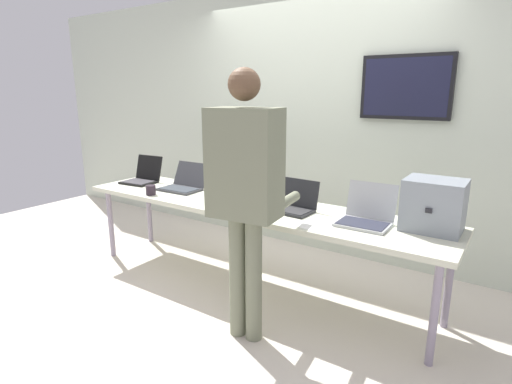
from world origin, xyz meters
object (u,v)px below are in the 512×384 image
Objects in this scene: laptop_station_4 at (366,215)px; laptop_station_3 at (293,204)px; workbench at (249,209)px; equipment_box at (434,205)px; person at (245,182)px; coffee_mug at (151,190)px; laptop_station_0 at (143,177)px; laptop_station_1 at (184,184)px; laptop_station_2 at (233,193)px.

laptop_station_3 is at bearing -179.46° from laptop_station_4.
equipment_box is (1.39, 0.15, 0.22)m from workbench.
person reaches higher than coffee_mug.
workbench is at bearing -2.42° from laptop_station_0.
person is (1.21, -0.69, 0.29)m from laptop_station_1.
coffee_mug is at bearing -157.01° from laptop_station_2.
workbench is at bearing -175.58° from laptop_station_3.
laptop_station_4 is at bearing -164.53° from equipment_box.
laptop_station_2 is (-1.58, -0.10, -0.12)m from equipment_box.
laptop_station_0 is at bearing -178.73° from laptop_station_1.
person is (1.77, -0.68, 0.29)m from laptop_station_0.
equipment_box is at bearing 15.47° from laptop_station_4.
laptop_station_2 is at bearing -2.22° from laptop_station_1.
laptop_station_4 is at bearing 2.12° from workbench.
laptop_station_3 is at bearing 91.06° from person.
workbench is 9.07× the size of laptop_station_3.
equipment_box is at bearing 3.71° from laptop_station_2.
laptop_station_4 is 1.90m from coffee_mug.
workbench is 0.41m from laptop_station_3.
laptop_station_3 is 1.33m from coffee_mug.
laptop_station_4 reaches higher than coffee_mug.
laptop_station_4 is at bearing 8.68° from coffee_mug.
person is 1.39m from coffee_mug.
workbench is 1.37m from laptop_station_0.
laptop_station_4 is at bearing -1.09° from laptop_station_1.
coffee_mug is (-1.31, 0.37, -0.30)m from person.
coffee_mug is (-0.90, -0.25, 0.09)m from workbench.
laptop_station_3 is at bearing -173.15° from equipment_box.
laptop_station_4 reaches higher than workbench.
equipment_box reaches higher than coffee_mug.
laptop_station_4 is (1.18, -0.01, 0.01)m from laptop_station_2.
laptop_station_4 reaches higher than laptop_station_2.
coffee_mug is (-2.28, -0.40, -0.13)m from equipment_box.
equipment_box reaches higher than laptop_station_3.
coffee_mug is at bearing -164.44° from workbench.
equipment_box is 1.59m from laptop_station_2.
equipment_box is 1.00m from laptop_station_3.
workbench is 1.41m from equipment_box.
equipment_box is 0.96× the size of laptop_station_1.
laptop_station_0 reaches higher than laptop_station_3.
laptop_station_0 is 1.92m from person.
workbench is 0.94m from coffee_mug.
person is at bearing -88.94° from laptop_station_3.
laptop_station_2 is 0.76m from coffee_mug.
laptop_station_2 is at bearing -176.29° from equipment_box.
equipment_box is at bearing 9.92° from coffee_mug.
laptop_station_4 is at bearing 0.54° from laptop_station_3.
laptop_station_2 is 0.89× the size of laptop_station_3.
workbench is 10.21× the size of laptop_station_2.
workbench is 9.30× the size of laptop_station_0.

